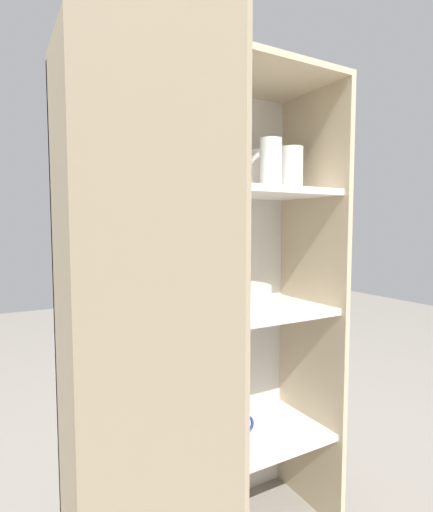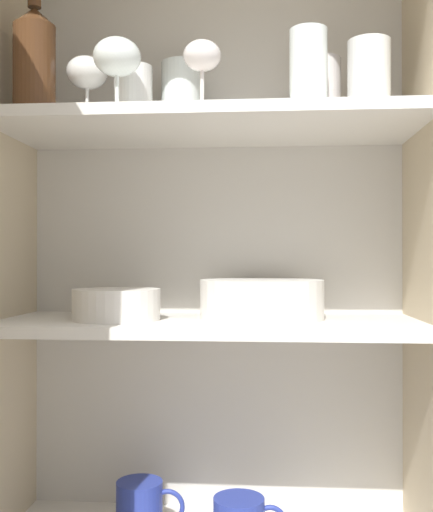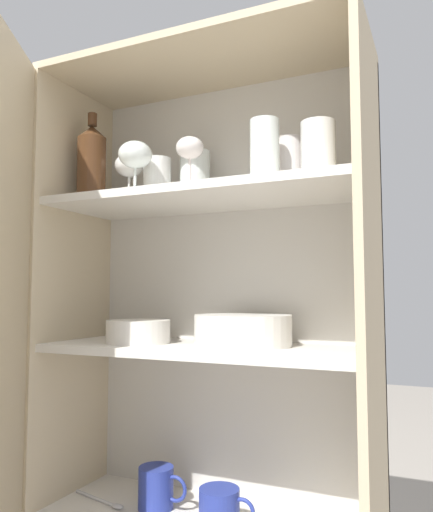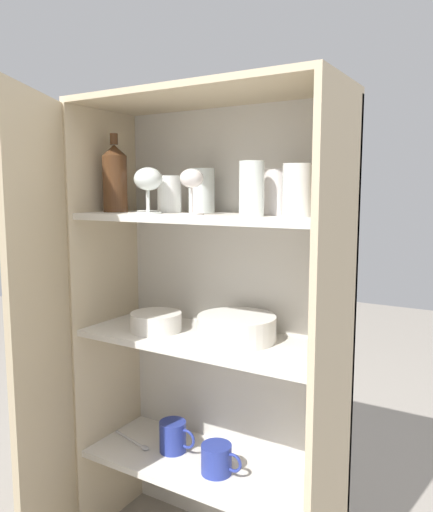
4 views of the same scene
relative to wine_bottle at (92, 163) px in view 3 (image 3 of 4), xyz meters
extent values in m
cube|color=silver|center=(0.32, 0.18, -0.48)|extent=(0.79, 0.02, 1.39)
cube|color=#CCB793|center=(-0.07, 0.03, -0.48)|extent=(0.02, 0.33, 1.39)
cube|color=#CCB793|center=(0.71, 0.03, -0.48)|extent=(0.02, 0.33, 1.39)
cube|color=#CCB793|center=(0.32, 0.03, 0.22)|extent=(0.79, 0.33, 0.02)
cube|color=silver|center=(0.32, 0.03, -0.48)|extent=(0.76, 0.29, 0.02)
cube|color=silver|center=(0.32, 0.03, -0.12)|extent=(0.76, 0.29, 0.02)
cylinder|color=silver|center=(0.52, 0.07, -0.04)|extent=(0.08, 0.08, 0.12)
cylinder|color=white|center=(0.17, 0.05, -0.05)|extent=(0.07, 0.07, 0.11)
cylinder|color=white|center=(0.60, 0.01, -0.04)|extent=(0.08, 0.08, 0.13)
cylinder|color=white|center=(0.49, -0.03, -0.04)|extent=(0.06, 0.06, 0.14)
cylinder|color=white|center=(0.26, 0.10, -0.04)|extent=(0.08, 0.08, 0.13)
cylinder|color=white|center=(0.16, -0.04, -0.10)|extent=(0.07, 0.07, 0.01)
cylinder|color=white|center=(0.16, -0.04, -0.07)|extent=(0.01, 0.01, 0.06)
ellipsoid|color=white|center=(0.16, -0.04, -0.01)|extent=(0.08, 0.08, 0.07)
cylinder|color=white|center=(0.08, 0.06, -0.10)|extent=(0.06, 0.06, 0.01)
cylinder|color=white|center=(0.08, 0.06, -0.07)|extent=(0.01, 0.01, 0.07)
ellipsoid|color=white|center=(0.08, 0.06, 0.00)|extent=(0.08, 0.08, 0.06)
cylinder|color=silver|center=(0.31, -0.03, -0.10)|extent=(0.07, 0.07, 0.01)
cylinder|color=silver|center=(0.31, -0.03, -0.07)|extent=(0.01, 0.01, 0.07)
ellipsoid|color=silver|center=(0.31, -0.03, -0.01)|extent=(0.07, 0.07, 0.05)
cylinder|color=#4C2D19|center=(0.00, 0.00, -0.02)|extent=(0.08, 0.08, 0.17)
cone|color=#4C2D19|center=(0.00, 0.00, 0.09)|extent=(0.08, 0.08, 0.03)
cylinder|color=#4C2D19|center=(0.00, 0.00, 0.12)|extent=(0.02, 0.02, 0.03)
cylinder|color=white|center=(0.41, 0.04, -0.46)|extent=(0.23, 0.23, 0.01)
cylinder|color=white|center=(0.41, 0.04, -0.45)|extent=(0.23, 0.23, 0.01)
cylinder|color=white|center=(0.41, 0.04, -0.45)|extent=(0.23, 0.23, 0.01)
cylinder|color=white|center=(0.41, 0.04, -0.44)|extent=(0.23, 0.23, 0.01)
cylinder|color=white|center=(0.41, 0.04, -0.43)|extent=(0.23, 0.23, 0.01)
cylinder|color=white|center=(0.41, 0.04, -0.42)|extent=(0.23, 0.23, 0.01)
cylinder|color=white|center=(0.41, 0.04, -0.41)|extent=(0.23, 0.23, 0.01)
cylinder|color=white|center=(0.41, 0.04, -0.40)|extent=(0.23, 0.23, 0.01)
cylinder|color=silver|center=(0.15, 0.00, -0.44)|extent=(0.16, 0.16, 0.06)
torus|color=silver|center=(0.15, 0.00, -0.42)|extent=(0.16, 0.16, 0.01)
cylinder|color=#283893|center=(0.19, 0.03, -0.82)|extent=(0.09, 0.09, 0.10)
torus|color=#283893|center=(0.24, 0.03, -0.81)|extent=(0.06, 0.01, 0.06)
cylinder|color=#283893|center=(0.37, 0.00, -0.82)|extent=(0.09, 0.09, 0.09)
torus|color=#283893|center=(0.43, 0.00, -0.82)|extent=(0.06, 0.01, 0.06)
cylinder|color=silver|center=(0.03, 0.01, -0.86)|extent=(0.16, 0.05, 0.01)
ellipsoid|color=silver|center=(0.11, -0.01, -0.86)|extent=(0.04, 0.03, 0.01)
camera|label=1|loc=(-0.22, -0.97, -0.21)|focal=28.00mm
camera|label=2|loc=(0.41, -1.06, -0.36)|focal=42.00mm
camera|label=3|loc=(0.84, -1.05, -0.35)|focal=35.00mm
camera|label=4|loc=(1.09, -1.18, -0.04)|focal=35.00mm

